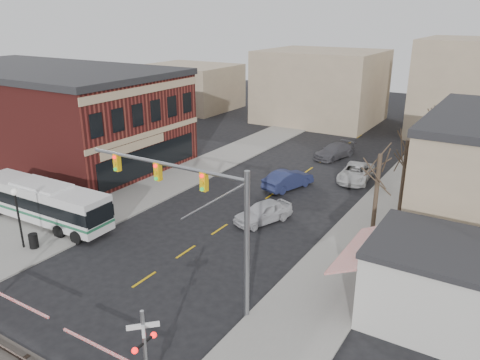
% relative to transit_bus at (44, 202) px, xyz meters
% --- Properties ---
extents(ground, '(160.00, 160.00, 0.00)m').
position_rel_transit_bus_xyz_m(ground, '(11.74, -4.14, -1.71)').
color(ground, black).
rests_on(ground, ground).
extents(sidewalk_west, '(5.00, 60.00, 0.12)m').
position_rel_transit_bus_xyz_m(sidewalk_west, '(2.24, 15.86, -1.65)').
color(sidewalk_west, gray).
rests_on(sidewalk_west, ground).
extents(sidewalk_east, '(5.00, 60.00, 0.12)m').
position_rel_transit_bus_xyz_m(sidewalk_east, '(21.24, 15.86, -1.65)').
color(sidewalk_east, gray).
rests_on(sidewalk_east, ground).
extents(brick_building, '(30.40, 15.40, 9.60)m').
position_rel_transit_bus_xyz_m(brick_building, '(-15.25, 11.86, 3.10)').
color(brick_building, maroon).
rests_on(brick_building, ground).
extents(awning_shop, '(9.74, 6.20, 4.30)m').
position_rel_transit_bus_xyz_m(awning_shop, '(27.71, 2.86, 0.45)').
color(awning_shop, beige).
rests_on(awning_shop, ground).
extents(tree_east_a, '(0.28, 0.28, 6.75)m').
position_rel_transit_bus_xyz_m(tree_east_a, '(22.24, 7.86, 1.79)').
color(tree_east_a, '#382B21').
rests_on(tree_east_a, sidewalk_east).
extents(tree_east_b, '(0.28, 0.28, 6.30)m').
position_rel_transit_bus_xyz_m(tree_east_b, '(22.54, 13.86, 1.56)').
color(tree_east_b, '#382B21').
rests_on(tree_east_b, sidewalk_east).
extents(tree_east_c, '(0.28, 0.28, 7.20)m').
position_rel_transit_bus_xyz_m(tree_east_c, '(22.74, 21.86, 2.01)').
color(tree_east_c, '#382B21').
rests_on(tree_east_c, sidewalk_east).
extents(transit_bus, '(11.75, 2.83, 3.01)m').
position_rel_transit_bus_xyz_m(transit_bus, '(0.00, 0.00, 0.00)').
color(transit_bus, silver).
rests_on(transit_bus, ground).
extents(traffic_signal_mast, '(10.25, 0.30, 8.00)m').
position_rel_transit_bus_xyz_m(traffic_signal_mast, '(15.91, -1.98, 4.04)').
color(traffic_signal_mast, gray).
rests_on(traffic_signal_mast, ground).
extents(rr_crossing_east, '(5.60, 1.36, 4.00)m').
position_rel_transit_bus_xyz_m(rr_crossing_east, '(17.47, -8.59, 0.26)').
color(rr_crossing_east, gray).
rests_on(rr_crossing_east, ground).
extents(street_lamp, '(0.44, 0.44, 4.18)m').
position_rel_transit_bus_xyz_m(street_lamp, '(2.21, -3.47, 1.41)').
color(street_lamp, black).
rests_on(street_lamp, sidewalk_west).
extents(trash_bin, '(0.60, 0.60, 0.99)m').
position_rel_transit_bus_xyz_m(trash_bin, '(2.87, -3.13, -1.09)').
color(trash_bin, black).
rests_on(trash_bin, sidewalk_west).
extents(car_a, '(3.50, 5.13, 1.62)m').
position_rel_transit_bus_xyz_m(car_a, '(13.79, 8.71, -0.90)').
color(car_a, silver).
rests_on(car_a, ground).
extents(car_b, '(3.18, 5.41, 1.69)m').
position_rel_transit_bus_xyz_m(car_b, '(12.22, 16.16, -0.87)').
color(car_b, '#1D2348').
rests_on(car_b, ground).
extents(car_c, '(3.07, 5.81, 1.56)m').
position_rel_transit_bus_xyz_m(car_c, '(16.73, 21.36, -0.93)').
color(car_c, '#BABABA').
rests_on(car_c, ground).
extents(car_d, '(3.53, 5.79, 1.57)m').
position_rel_transit_bus_xyz_m(car_d, '(12.38, 27.23, -0.93)').
color(car_d, '#48474D').
rests_on(car_d, ground).
extents(pedestrian_near, '(0.44, 0.60, 1.53)m').
position_rel_transit_bus_xyz_m(pedestrian_near, '(3.78, 0.15, -0.82)').
color(pedestrian_near, '#62584F').
rests_on(pedestrian_near, sidewalk_west).
extents(pedestrian_far, '(0.92, 0.83, 1.56)m').
position_rel_transit_bus_xyz_m(pedestrian_far, '(0.94, 2.41, -0.81)').
color(pedestrian_far, '#2C2B4B').
rests_on(pedestrian_far, sidewalk_west).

